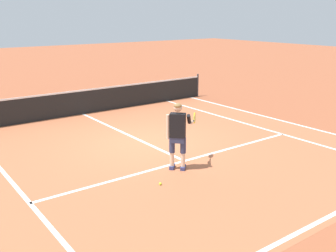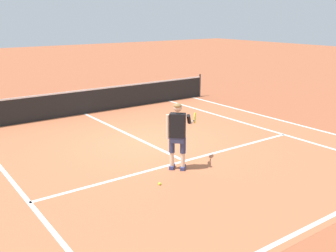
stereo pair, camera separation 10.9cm
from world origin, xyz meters
name	(u,v)px [view 2 (the right image)]	position (x,y,z in m)	size (l,w,h in m)	color
ground_plane	(146,143)	(0.00, 0.00, 0.00)	(80.00, 80.00, 0.00)	#9E5133
court_inner_surface	(159,149)	(0.00, -0.74, 0.00)	(10.98, 10.80, 0.00)	#B2603D
line_baseline	(316,223)	(0.00, -5.95, 0.00)	(10.98, 0.10, 0.01)	white
line_service	(185,161)	(0.00, -1.94, 0.00)	(8.23, 0.10, 0.01)	white
line_centre_service	(125,133)	(0.00, 1.26, 0.00)	(0.10, 6.40, 0.01)	white
line_singles_left	(13,183)	(-4.12, -0.74, 0.00)	(0.10, 10.40, 0.01)	white
line_singles_right	(256,126)	(4.12, -0.74, 0.00)	(0.10, 10.40, 0.01)	white
line_doubles_right	(281,120)	(5.49, -0.74, 0.00)	(0.10, 10.40, 0.01)	white
tennis_net	(84,102)	(0.00, 4.46, 0.50)	(11.96, 0.08, 1.07)	#333338
tennis_player	(178,132)	(-0.48, -2.27, 0.99)	(1.17, 0.72, 1.71)	navy
tennis_ball_near_feet	(160,184)	(-1.41, -2.81, 0.03)	(0.07, 0.07, 0.07)	#CCE02D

